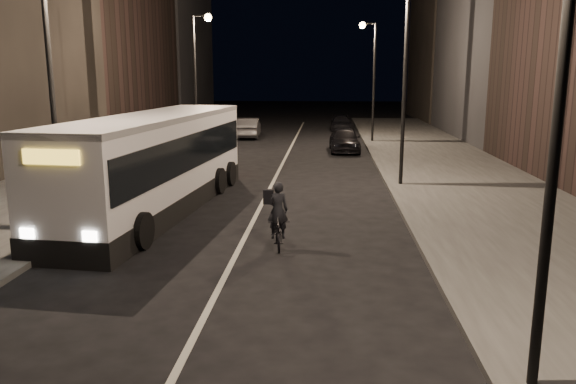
% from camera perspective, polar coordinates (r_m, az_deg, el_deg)
% --- Properties ---
extents(ground, '(180.00, 180.00, 0.00)m').
position_cam_1_polar(ground, '(13.18, -6.95, -9.52)').
color(ground, black).
rests_on(ground, ground).
extents(sidewalk_right, '(7.00, 70.00, 0.16)m').
position_cam_1_polar(sidewalk_right, '(27.14, 16.90, 1.38)').
color(sidewalk_right, '#353533').
rests_on(sidewalk_right, ground).
extents(sidewalk_left, '(7.00, 70.00, 0.16)m').
position_cam_1_polar(sidewalk_left, '(28.62, -18.48, 1.80)').
color(sidewalk_left, '#353533').
rests_on(sidewalk_left, ground).
extents(streetlight_right_near, '(1.20, 0.44, 8.12)m').
position_cam_1_polar(streetlight_right_near, '(8.56, 24.73, 14.66)').
color(streetlight_right_near, black).
rests_on(streetlight_right_near, sidewalk_right).
extents(streetlight_right_mid, '(1.20, 0.44, 8.12)m').
position_cam_1_polar(streetlight_right_mid, '(24.21, 11.22, 13.03)').
color(streetlight_right_mid, black).
rests_on(streetlight_right_mid, sidewalk_right).
extents(streetlight_right_far, '(1.20, 0.44, 8.12)m').
position_cam_1_polar(streetlight_right_far, '(40.14, 8.38, 12.59)').
color(streetlight_right_far, black).
rests_on(streetlight_right_far, sidewalk_right).
extents(streetlight_left_near, '(1.20, 0.44, 8.12)m').
position_cam_1_polar(streetlight_left_near, '(17.82, -22.37, 12.86)').
color(streetlight_left_near, black).
rests_on(streetlight_left_near, sidewalk_left).
extents(streetlight_left_far, '(1.20, 0.44, 8.12)m').
position_cam_1_polar(streetlight_left_far, '(34.91, -9.03, 12.69)').
color(streetlight_left_far, black).
rests_on(streetlight_left_far, sidewalk_left).
extents(city_bus, '(3.88, 12.82, 3.41)m').
position_cam_1_polar(city_bus, '(20.35, -13.26, 3.28)').
color(city_bus, white).
rests_on(city_bus, ground).
extents(cyclist_on_bicycle, '(0.80, 1.74, 1.93)m').
position_cam_1_polar(cyclist_on_bicycle, '(15.68, -1.01, -3.44)').
color(cyclist_on_bicycle, black).
rests_on(cyclist_on_bicycle, ground).
extents(car_near, '(1.97, 4.59, 1.54)m').
position_cam_1_polar(car_near, '(35.50, 5.75, 5.34)').
color(car_near, black).
rests_on(car_near, ground).
extents(car_mid, '(1.86, 4.65, 1.50)m').
position_cam_1_polar(car_mid, '(43.22, -4.03, 6.51)').
color(car_mid, '#38393B').
rests_on(car_mid, ground).
extents(car_far, '(1.75, 4.29, 1.24)m').
position_cam_1_polar(car_far, '(49.19, 5.42, 6.98)').
color(car_far, black).
rests_on(car_far, ground).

